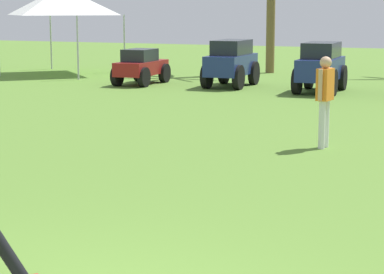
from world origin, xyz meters
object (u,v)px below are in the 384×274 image
parked_car_slot_a (141,66)px  event_tent (62,1)px  parked_car_slot_b (231,62)px  teammate_near_sideline (325,93)px  parked_car_slot_c (321,66)px

parked_car_slot_a → event_tent: event_tent is taller
event_tent → parked_car_slot_b: bearing=-13.1°
parked_car_slot_b → event_tent: (-7.02, 1.63, 1.85)m
teammate_near_sideline → parked_car_slot_b: bearing=119.4°
parked_car_slot_a → parked_car_slot_c: parked_car_slot_c is taller
teammate_near_sideline → event_tent: size_ratio=0.46×
parked_car_slot_c → parked_car_slot_a: bearing=-179.1°
parked_car_slot_c → event_tent: bearing=168.2°
teammate_near_sideline → event_tent: event_tent is taller
teammate_near_sideline → parked_car_slot_b: size_ratio=0.65×
teammate_near_sideline → parked_car_slot_a: bearing=133.1°
parked_car_slot_b → parked_car_slot_c: bearing=-8.4°
parked_car_slot_b → event_tent: bearing=166.9°
parked_car_slot_a → parked_car_slot_c: size_ratio=0.93×
parked_car_slot_a → event_tent: size_ratio=0.66×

